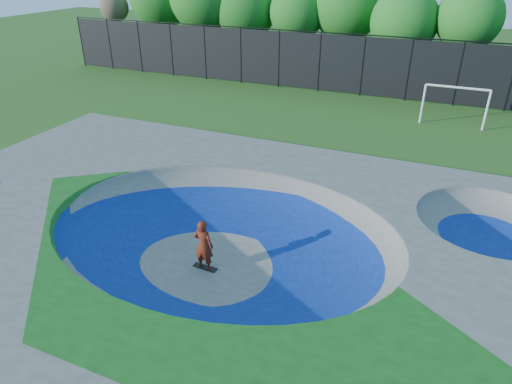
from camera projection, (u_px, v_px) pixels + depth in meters
ground at (222, 264)px, 14.39m from camera, size 120.00×120.00×0.00m
skate_deck at (221, 244)px, 14.04m from camera, size 22.00×14.00×1.50m
skater at (204, 245)px, 13.79m from camera, size 0.64×0.43×1.72m
skateboard at (205, 268)px, 14.18m from camera, size 0.79×0.25×0.05m
soccer_goal at (456, 99)px, 25.16m from camera, size 3.44×0.12×2.28m
fence at (363, 65)px, 30.53m from camera, size 48.09×0.09×4.04m
treeline at (385, 11)px, 33.36m from camera, size 51.42×7.47×8.46m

